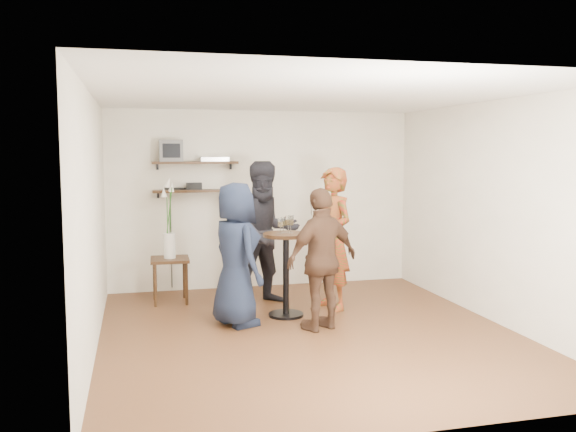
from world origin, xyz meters
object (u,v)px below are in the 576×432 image
object	(u,v)px
crt_monitor	(171,151)
radio	(194,186)
drinks_table	(286,263)
person_navy	(236,254)
person_dark	(266,233)
person_plaid	(332,239)
side_table	(170,265)
person_brown	(322,259)
dvd_deck	(214,159)

from	to	relation	value
crt_monitor	radio	distance (m)	0.59
drinks_table	person_navy	bearing A→B (deg)	-160.16
person_dark	person_navy	xyz separation A→B (m)	(-0.55, -0.92, -0.11)
drinks_table	person_dark	distance (m)	0.75
crt_monitor	person_navy	world-z (taller)	crt_monitor
person_plaid	radio	bearing A→B (deg)	-148.91
radio	side_table	size ratio (longest dim) A/B	0.37
person_navy	person_brown	xyz separation A→B (m)	(0.91, -0.41, -0.03)
dvd_deck	drinks_table	size ratio (longest dim) A/B	0.39
person_navy	drinks_table	bearing A→B (deg)	-90.00
radio	person_brown	bearing A→B (deg)	-61.75
side_table	person_dark	bearing A→B (deg)	-15.64
drinks_table	side_table	bearing A→B (deg)	142.26
dvd_deck	person_dark	world-z (taller)	dvd_deck
person_plaid	drinks_table	bearing A→B (deg)	-90.00
side_table	person_dark	distance (m)	1.36
person_plaid	person_brown	world-z (taller)	person_plaid
crt_monitor	person_dark	world-z (taller)	crt_monitor
person_plaid	person_brown	bearing A→B (deg)	-43.01
radio	drinks_table	distance (m)	2.05
person_dark	person_brown	world-z (taller)	person_dark
side_table	person_dark	xyz separation A→B (m)	(1.24, -0.35, 0.44)
person_plaid	person_brown	size ratio (longest dim) A/B	1.13
drinks_table	dvd_deck	bearing A→B (deg)	112.21
person_brown	crt_monitor	bearing A→B (deg)	-77.95
radio	person_plaid	distance (m)	2.21
crt_monitor	person_plaid	xyz separation A→B (m)	(1.92, -1.39, -1.11)
radio	person_dark	bearing A→B (deg)	-47.24
dvd_deck	person_dark	size ratio (longest dim) A/B	0.21
dvd_deck	side_table	xyz separation A→B (m)	(-0.68, -0.57, -1.40)
person_plaid	person_navy	world-z (taller)	person_plaid
radio	person_dark	distance (m)	1.38
dvd_deck	radio	bearing A→B (deg)	180.00
person_brown	person_navy	bearing A→B (deg)	-46.09
crt_monitor	person_navy	xyz separation A→B (m)	(0.61, -1.84, -1.19)
person_brown	side_table	bearing A→B (deg)	-68.45
person_plaid	person_navy	bearing A→B (deg)	-89.10
drinks_table	person_brown	distance (m)	0.71
crt_monitor	drinks_table	xyz separation A→B (m)	(1.26, -1.61, -1.36)
person_navy	person_brown	size ratio (longest dim) A/B	1.03
crt_monitor	drinks_table	bearing A→B (deg)	-51.85
person_navy	person_dark	bearing A→B (deg)	-50.86
dvd_deck	side_table	distance (m)	1.66
person_navy	crt_monitor	bearing A→B (deg)	-1.55
person_dark	person_brown	distance (m)	1.38
side_table	person_plaid	world-z (taller)	person_plaid
crt_monitor	side_table	world-z (taller)	crt_monitor
side_table	person_brown	bearing A→B (deg)	-46.42
dvd_deck	radio	distance (m)	0.48
person_navy	person_brown	world-z (taller)	person_navy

